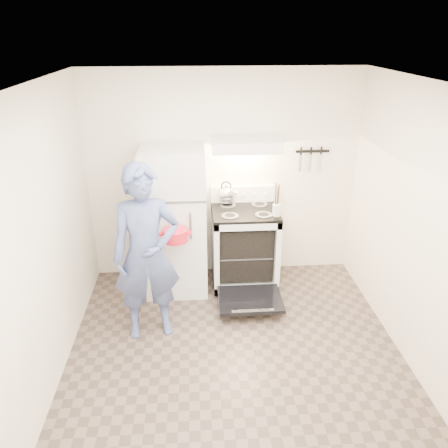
{
  "coord_description": "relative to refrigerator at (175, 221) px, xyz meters",
  "views": [
    {
      "loc": [
        -0.35,
        -3.15,
        2.88
      ],
      "look_at": [
        -0.05,
        1.0,
        1.0
      ],
      "focal_mm": 35.0,
      "sensor_mm": 36.0,
      "label": 1
    }
  ],
  "objects": [
    {
      "name": "knife_strip",
      "position": [
        1.63,
        0.33,
        0.7
      ],
      "size": [
        0.4,
        0.02,
        0.03
      ],
      "primitive_type": "cube",
      "color": "black",
      "rests_on": "back_wall"
    },
    {
      "name": "floor",
      "position": [
        0.58,
        -1.45,
        -0.85
      ],
      "size": [
        3.6,
        3.6,
        0.0
      ],
      "primitive_type": "plane",
      "color": "brown",
      "rests_on": "ground"
    },
    {
      "name": "dutch_oven",
      "position": [
        0.02,
        -0.49,
        0.06
      ],
      "size": [
        0.33,
        0.26,
        0.22
      ],
      "primitive_type": null,
      "color": "red",
      "rests_on": "person"
    },
    {
      "name": "back_wall",
      "position": [
        0.58,
        0.35,
        0.4
      ],
      "size": [
        3.2,
        0.02,
        2.5
      ],
      "primitive_type": "cube",
      "color": "beige",
      "rests_on": "ground"
    },
    {
      "name": "backsplash",
      "position": [
        0.81,
        0.31,
        0.2
      ],
      "size": [
        0.76,
        0.07,
        0.2
      ],
      "primitive_type": "cube",
      "color": "silver",
      "rests_on": "cooktop"
    },
    {
      "name": "oven_door",
      "position": [
        0.81,
        -0.57,
        -0.72
      ],
      "size": [
        0.7,
        0.54,
        0.04
      ],
      "primitive_type": "cube",
      "color": "black",
      "rests_on": "floor"
    },
    {
      "name": "refrigerator",
      "position": [
        0.0,
        0.0,
        0.0
      ],
      "size": [
        0.7,
        0.7,
        1.7
      ],
      "primitive_type": "cube",
      "color": "silver",
      "rests_on": "floor"
    },
    {
      "name": "pizza_stone",
      "position": [
        0.73,
        -0.03,
        -0.4
      ],
      "size": [
        0.3,
        0.3,
        0.02
      ],
      "primitive_type": "cylinder",
      "color": "#8A694F",
      "rests_on": "oven_rack"
    },
    {
      "name": "cooktop",
      "position": [
        0.81,
        0.02,
        0.09
      ],
      "size": [
        0.76,
        0.65,
        0.03
      ],
      "primitive_type": "cube",
      "color": "black",
      "rests_on": "stove_body"
    },
    {
      "name": "oven_rack",
      "position": [
        0.81,
        0.02,
        -0.41
      ],
      "size": [
        0.6,
        0.52,
        0.01
      ],
      "primitive_type": "cube",
      "color": "slate",
      "rests_on": "stove_body"
    },
    {
      "name": "person",
      "position": [
        -0.25,
        -0.87,
        0.05
      ],
      "size": [
        0.72,
        0.54,
        1.79
      ],
      "primitive_type": "imported",
      "rotation": [
        0.0,
        0.0,
        0.18
      ],
      "color": "navy",
      "rests_on": "floor"
    },
    {
      "name": "stove_body",
      "position": [
        0.81,
        0.02,
        -0.39
      ],
      "size": [
        0.76,
        0.65,
        0.92
      ],
      "primitive_type": "cube",
      "color": "silver",
      "rests_on": "floor"
    },
    {
      "name": "utensil_jar",
      "position": [
        1.13,
        -0.22,
        0.2
      ],
      "size": [
        0.09,
        0.09,
        0.13
      ],
      "primitive_type": "cylinder",
      "rotation": [
        0.0,
        0.0,
        -0.05
      ],
      "color": "silver",
      "rests_on": "cooktop"
    },
    {
      "name": "range_hood",
      "position": [
        0.81,
        0.1,
        0.86
      ],
      "size": [
        0.76,
        0.5,
        0.12
      ],
      "primitive_type": "cube",
      "color": "silver",
      "rests_on": "back_wall"
    },
    {
      "name": "tea_kettle",
      "position": [
        0.61,
        0.24,
        0.24
      ],
      "size": [
        0.23,
        0.19,
        0.28
      ],
      "primitive_type": null,
      "color": "#B4B4B9",
      "rests_on": "cooktop"
    }
  ]
}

